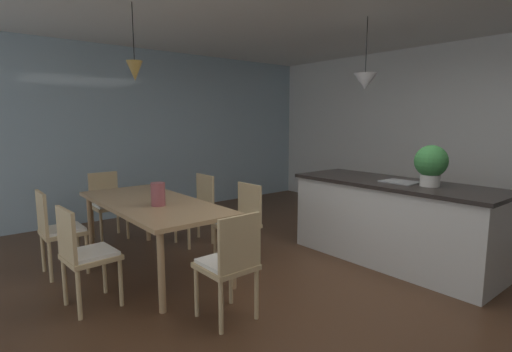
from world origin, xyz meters
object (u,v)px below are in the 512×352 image
(chair_window_end, at_px, (108,203))
(chair_kitchen_end, at_px, (230,262))
(chair_far_left, at_px, (197,206))
(chair_near_left, at_px, (58,229))
(kitchen_island, at_px, (393,221))
(chair_near_right, at_px, (85,253))
(dining_table, at_px, (152,207))
(chair_far_right, at_px, (240,221))
(potted_plant_on_island, at_px, (431,163))
(vase_on_dining_table, at_px, (158,194))

(chair_window_end, bearing_deg, chair_kitchen_end, 0.03)
(chair_far_left, bearing_deg, chair_window_end, -139.08)
(chair_window_end, height_order, chair_near_left, same)
(kitchen_island, bearing_deg, chair_near_right, -109.12)
(dining_table, relative_size, chair_far_left, 2.35)
(chair_near_left, distance_m, chair_far_right, 1.86)
(chair_far_left, bearing_deg, potted_plant_on_island, 29.80)
(chair_near_left, distance_m, chair_near_right, 0.93)
(potted_plant_on_island, height_order, vase_on_dining_table, potted_plant_on_island)
(chair_window_end, xyz_separation_m, potted_plant_on_island, (3.27, 2.15, 0.66))
(chair_kitchen_end, bearing_deg, chair_near_right, -138.99)
(chair_far_right, xyz_separation_m, chair_far_left, (-0.92, 0.00, 0.00))
(chair_window_end, height_order, chair_near_right, same)
(chair_near_left, distance_m, chair_far_left, 1.62)
(dining_table, bearing_deg, chair_kitchen_end, 0.02)
(chair_near_right, distance_m, potted_plant_on_island, 3.34)
(chair_kitchen_end, distance_m, chair_far_left, 2.02)
(kitchen_island, bearing_deg, chair_kitchen_end, -92.50)
(kitchen_island, bearing_deg, chair_far_right, -127.56)
(chair_window_end, relative_size, chair_kitchen_end, 1.00)
(dining_table, relative_size, chair_window_end, 2.35)
(chair_far_left, bearing_deg, chair_far_right, -0.00)
(dining_table, bearing_deg, chair_far_right, 60.35)
(chair_far_right, relative_size, chair_far_left, 1.00)
(chair_window_end, height_order, chair_far_right, same)
(kitchen_island, bearing_deg, potted_plant_on_island, -0.00)
(chair_near_right, height_order, potted_plant_on_island, potted_plant_on_island)
(dining_table, bearing_deg, chair_far_left, 119.71)
(chair_kitchen_end, relative_size, vase_on_dining_table, 3.79)
(vase_on_dining_table, bearing_deg, potted_plant_on_island, 53.10)
(potted_plant_on_island, bearing_deg, chair_window_end, -146.70)
(dining_table, distance_m, potted_plant_on_island, 2.89)
(dining_table, height_order, chair_kitchen_end, chair_kitchen_end)
(chair_near_left, relative_size, chair_far_right, 1.00)
(dining_table, height_order, kitchen_island, kitchen_island)
(chair_window_end, distance_m, vase_on_dining_table, 1.67)
(dining_table, height_order, chair_far_right, chair_far_right)
(chair_window_end, relative_size, kitchen_island, 0.39)
(chair_far_right, xyz_separation_m, kitchen_island, (1.03, 1.34, -0.01))
(chair_kitchen_end, bearing_deg, dining_table, -179.98)
(chair_near_left, xyz_separation_m, kitchen_island, (1.95, 2.95, -0.01))
(chair_near_right, distance_m, vase_on_dining_table, 0.89)
(kitchen_island, xyz_separation_m, potted_plant_on_island, (0.38, -0.00, 0.67))
(dining_table, height_order, vase_on_dining_table, vase_on_dining_table)
(chair_near_left, bearing_deg, kitchen_island, 56.58)
(chair_window_end, bearing_deg, kitchen_island, 36.66)
(chair_window_end, distance_m, chair_far_right, 2.02)
(chair_window_end, xyz_separation_m, vase_on_dining_table, (1.63, -0.03, 0.37))
(dining_table, relative_size, chair_far_right, 2.35)
(chair_window_end, bearing_deg, vase_on_dining_table, -1.19)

